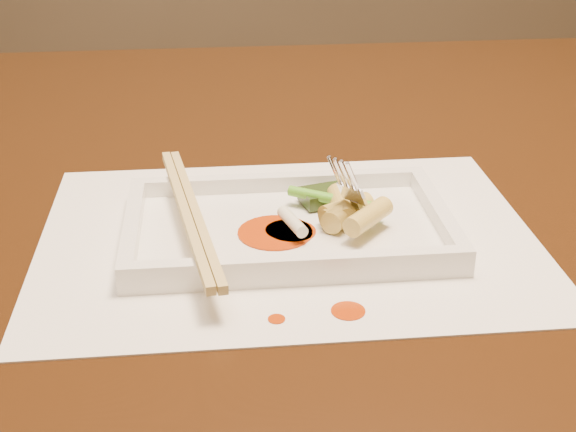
{
  "coord_description": "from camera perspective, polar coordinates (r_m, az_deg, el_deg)",
  "views": [
    {
      "loc": [
        0.02,
        -0.73,
        1.06
      ],
      "look_at": [
        0.08,
        -0.16,
        0.77
      ],
      "focal_mm": 50.0,
      "sensor_mm": 36.0,
      "label": 1
    }
  ],
  "objects": [
    {
      "name": "scallion_green",
      "position": [
        0.67,
        3.43,
        1.16
      ],
      "size": [
        0.08,
        0.05,
        0.01
      ],
      "primitive_type": "cylinder",
      "rotation": [
        1.57,
        0.0,
        1.02
      ],
      "color": "#419918",
      "rests_on": "plate_base"
    },
    {
      "name": "rice_cake_3",
      "position": [
        0.66,
        4.18,
        0.47
      ],
      "size": [
        0.05,
        0.04,
        0.02
      ],
      "primitive_type": "cylinder",
      "rotation": [
        1.57,
        0.0,
        2.1
      ],
      "color": "#D9CB65",
      "rests_on": "plate_base"
    },
    {
      "name": "scallion_white",
      "position": [
        0.63,
        0.31,
        -0.39
      ],
      "size": [
        0.02,
        0.04,
        0.01
      ],
      "primitive_type": "cylinder",
      "rotation": [
        1.57,
        0.0,
        0.29
      ],
      "color": "#EAEACC",
      "rests_on": "plate_base"
    },
    {
      "name": "sauce_splatter_a",
      "position": [
        0.56,
        4.3,
        -6.74
      ],
      "size": [
        0.02,
        0.02,
        0.0
      ],
      "primitive_type": "cylinder",
      "color": "#B23405",
      "rests_on": "placemat"
    },
    {
      "name": "chopstick_a",
      "position": [
        0.64,
        -7.34,
        0.27
      ],
      "size": [
        0.04,
        0.24,
        0.01
      ],
      "primitive_type": "cube",
      "rotation": [
        0.0,
        0.0,
        0.15
      ],
      "color": "tan",
      "rests_on": "plate_rim_near"
    },
    {
      "name": "fork",
      "position": [
        0.64,
        6.07,
        6.09
      ],
      "size": [
        0.09,
        0.1,
        0.14
      ],
      "primitive_type": null,
      "color": "silver",
      "rests_on": "plate_base"
    },
    {
      "name": "plate_rim_right",
      "position": [
        0.67,
        10.65,
        0.25
      ],
      "size": [
        0.01,
        0.14,
        0.01
      ],
      "primitive_type": "cube",
      "color": "white",
      "rests_on": "plate_base"
    },
    {
      "name": "chopstick_b",
      "position": [
        0.64,
        -6.63,
        0.3
      ],
      "size": [
        0.04,
        0.24,
        0.01
      ],
      "primitive_type": "cube",
      "rotation": [
        0.0,
        0.0,
        0.15
      ],
      "color": "tan",
      "rests_on": "plate_rim_near"
    },
    {
      "name": "plate_base",
      "position": [
        0.65,
        0.0,
        -1.1
      ],
      "size": [
        0.26,
        0.16,
        0.01
      ],
      "primitive_type": "cube",
      "color": "white",
      "rests_on": "placemat"
    },
    {
      "name": "table",
      "position": [
        0.84,
        -6.31,
        -2.75
      ],
      "size": [
        1.4,
        0.9,
        0.75
      ],
      "color": "black",
      "rests_on": "ground"
    },
    {
      "name": "sauce_blob_2",
      "position": [
        0.64,
        0.29,
        -1.09
      ],
      "size": [
        0.04,
        0.04,
        0.0
      ],
      "primitive_type": "cylinder",
      "color": "#B23405",
      "rests_on": "plate_base"
    },
    {
      "name": "placemat",
      "position": [
        0.65,
        -0.0,
        -1.47
      ],
      "size": [
        0.4,
        0.3,
        0.0
      ],
      "primitive_type": "cube",
      "color": "white",
      "rests_on": "table"
    },
    {
      "name": "plate_rim_near",
      "position": [
        0.58,
        0.74,
        -3.51
      ],
      "size": [
        0.26,
        0.01,
        0.01
      ],
      "primitive_type": "cube",
      "color": "white",
      "rests_on": "plate_base"
    },
    {
      "name": "sauce_splatter_b",
      "position": [
        0.55,
        -0.82,
        -7.33
      ],
      "size": [
        0.01,
        0.01,
        0.0
      ],
      "primitive_type": "cylinder",
      "color": "#B23405",
      "rests_on": "placemat"
    },
    {
      "name": "rice_cake_0",
      "position": [
        0.66,
        3.88,
        0.73
      ],
      "size": [
        0.02,
        0.05,
        0.02
      ],
      "primitive_type": "cylinder",
      "rotation": [
        1.57,
        0.0,
        0.01
      ],
      "color": "#D9CB65",
      "rests_on": "plate_base"
    },
    {
      "name": "plate_rim_far",
      "position": [
        0.71,
        -0.6,
        2.43
      ],
      "size": [
        0.26,
        0.01,
        0.01
      ],
      "primitive_type": "cube",
      "color": "white",
      "rests_on": "plate_base"
    },
    {
      "name": "veg_piece",
      "position": [
        0.68,
        2.58,
        1.43
      ],
      "size": [
        0.04,
        0.04,
        0.01
      ],
      "primitive_type": "cube",
      "rotation": [
        0.0,
        0.0,
        0.27
      ],
      "color": "black",
      "rests_on": "plate_base"
    },
    {
      "name": "plate_rim_left",
      "position": [
        0.65,
        -11.01,
        -0.73
      ],
      "size": [
        0.01,
        0.14,
        0.01
      ],
      "primitive_type": "cube",
      "color": "white",
      "rests_on": "plate_base"
    },
    {
      "name": "rice_cake_2",
      "position": [
        0.63,
        5.74,
        -0.04
      ],
      "size": [
        0.05,
        0.05,
        0.02
      ],
      "primitive_type": "cylinder",
      "rotation": [
        1.57,
        0.0,
        2.4
      ],
      "color": "#D9CB65",
      "rests_on": "plate_base"
    },
    {
      "name": "sauce_blob_1",
      "position": [
        0.64,
        -0.92,
        -1.18
      ],
      "size": [
        0.06,
        0.06,
        0.0
      ],
      "primitive_type": "cylinder",
      "color": "#B23405",
      "rests_on": "plate_base"
    },
    {
      "name": "rice_cake_4",
      "position": [
        0.65,
        3.97,
        0.2
      ],
      "size": [
        0.04,
        0.04,
        0.02
      ],
      "primitive_type": "cylinder",
      "rotation": [
        1.57,
        0.0,
        2.13
      ],
      "color": "#D9CB65",
      "rests_on": "plate_base"
    },
    {
      "name": "rice_cake_1",
      "position": [
        0.65,
        3.97,
        0.22
      ],
      "size": [
        0.04,
        0.05,
        0.02
      ],
      "primitive_type": "cylinder",
      "rotation": [
        1.57,
        0.0,
        2.51
      ],
      "color": "#D9CB65",
      "rests_on": "plate_base"
    },
    {
      "name": "sauce_blob_0",
      "position": [
        0.64,
        -0.01,
        -1.02
      ],
      "size": [
        0.04,
        0.04,
        0.0
      ],
      "primitive_type": "cylinder",
      "color": "#B23405",
      "rests_on": "plate_base"
    }
  ]
}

